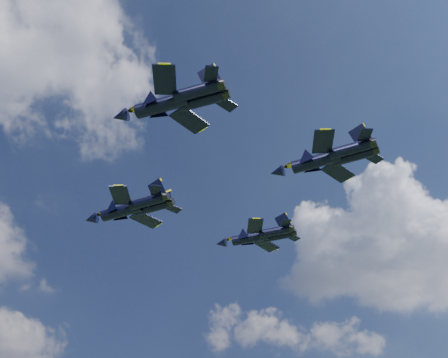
% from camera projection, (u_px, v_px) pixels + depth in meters
% --- Properties ---
extents(jet_lead, '(12.83, 15.86, 3.97)m').
position_uv_depth(jet_lead, '(119.00, 211.00, 88.67)').
color(jet_lead, black).
extents(jet_left, '(13.49, 15.33, 3.94)m').
position_uv_depth(jet_left, '(158.00, 106.00, 70.15)').
color(jet_left, black).
extents(jet_right, '(12.10, 13.75, 3.54)m').
position_uv_depth(jet_right, '(248.00, 238.00, 95.10)').
color(jet_right, black).
extents(jet_slot, '(12.37, 15.48, 3.86)m').
position_uv_depth(jet_slot, '(313.00, 162.00, 77.89)').
color(jet_slot, black).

